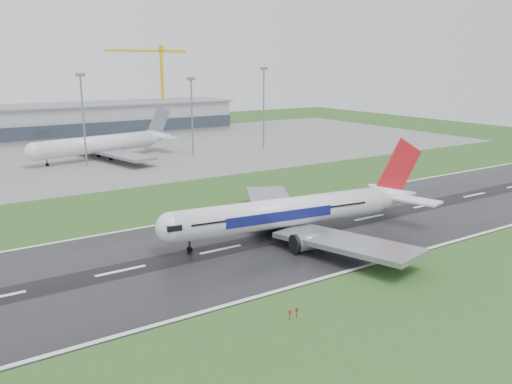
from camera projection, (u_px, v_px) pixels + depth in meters
ground at (121, 271)px, 92.30m from camera, size 520.00×520.00×0.00m
runway at (121, 271)px, 92.29m from camera, size 400.00×45.00×0.10m
apron at (5, 162)px, 193.92m from camera, size 400.00×130.00×0.08m
main_airliner at (301, 193)px, 109.41m from camera, size 68.84×66.33×18.17m
parked_airliner at (102, 135)px, 199.15m from camera, size 72.03×68.73×18.07m
tower_crane at (162, 87)px, 300.43m from camera, size 45.65×6.53×44.96m
runway_sign at (389, 260)px, 96.28m from camera, size 2.31×0.52×1.04m
floodmast_3 at (84, 123)px, 182.04m from camera, size 0.64×0.64×30.96m
floodmast_4 at (192, 119)px, 204.30m from camera, size 0.64×0.64×28.98m
floodmast_5 at (264, 110)px, 221.61m from camera, size 0.64×0.64×32.70m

